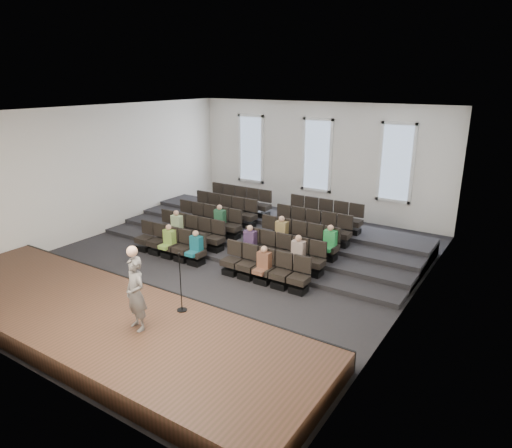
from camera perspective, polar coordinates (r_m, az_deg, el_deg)
The scene contains 14 objects.
ground at distance 15.47m, azimuth -3.98°, elevation -4.90°, with size 14.00×14.00×0.00m, color black.
ceiling at distance 14.30m, azimuth -4.41°, elevation 13.95°, with size 12.00×14.00×0.02m, color white.
wall_back at distance 20.61m, azimuth 7.70°, elevation 7.99°, with size 12.00×0.04×5.00m, color white.
wall_front at distance 10.26m, azimuth -28.45°, elevation -4.18°, with size 12.00×0.04×5.00m, color white.
wall_left at distance 18.86m, azimuth -19.08°, elevation 6.26°, with size 0.04×14.00×5.00m, color white.
wall_right at distance 12.18m, azimuth 19.13°, elevation 0.28°, with size 0.04×14.00×5.00m, color white.
stage at distance 12.09m, azimuth -18.86°, elevation -11.43°, with size 11.80×3.60×0.50m, color #45291D.
stage_lip at distance 13.10m, azimuth -12.81°, elevation -8.52°, with size 11.80×0.06×0.52m, color black.
risers at distance 17.87m, azimuth 2.08°, elevation -1.02°, with size 11.80×4.80×0.60m.
seating_rows at distance 16.40m, azimuth -0.82°, elevation -0.97°, with size 6.80×4.70×1.67m.
windows at distance 20.52m, azimuth 7.64°, elevation 8.52°, with size 8.44×0.10×3.24m.
audience at distance 15.32m, azimuth -1.99°, elevation -1.77°, with size 6.05×2.64×1.10m.
speaker at distance 10.63m, azimuth -14.80°, elevation -8.44°, with size 0.63×0.41×1.73m, color slate.
mic_stand at distance 11.37m, azimuth -9.34°, elevation -8.58°, with size 0.26×0.26×1.53m.
Camera 1 is at (8.61, -11.38, 5.97)m, focal length 32.00 mm.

